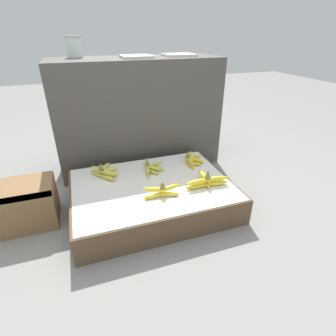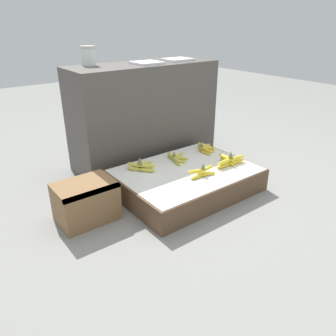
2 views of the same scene
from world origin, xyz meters
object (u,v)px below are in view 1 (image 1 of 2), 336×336
(glass_jar, at_px, (74,46))
(foam_tray_white, at_px, (179,55))
(wooden_crate, at_px, (23,205))
(banana_bunch_middle_midleft, at_px, (151,167))
(banana_bunch_middle_midright, at_px, (192,160))
(banana_bunch_front_midright, at_px, (206,181))
(banana_bunch_front_midleft, at_px, (162,191))
(banana_bunch_middle_left, at_px, (105,172))

(glass_jar, xyz_separation_m, foam_tray_white, (0.73, -0.16, -0.06))
(glass_jar, distance_m, foam_tray_white, 0.75)
(wooden_crate, distance_m, foam_tray_white, 1.47)
(banana_bunch_middle_midleft, distance_m, banana_bunch_middle_midright, 0.31)
(banana_bunch_front_midright, bearing_deg, banana_bunch_front_midleft, -177.36)
(banana_bunch_middle_midright, bearing_deg, foam_tray_white, 82.13)
(wooden_crate, height_order, foam_tray_white, foam_tray_white)
(banana_bunch_front_midleft, bearing_deg, foam_tray_white, 63.07)
(banana_bunch_middle_midleft, relative_size, glass_jar, 1.65)
(banana_bunch_front_midright, xyz_separation_m, banana_bunch_middle_left, (-0.57, 0.32, -0.00))
(banana_bunch_front_midright, relative_size, banana_bunch_middle_left, 1.30)
(banana_bunch_front_midright, bearing_deg, wooden_crate, 168.38)
(wooden_crate, relative_size, banana_bunch_front_midright, 1.29)
(banana_bunch_middle_midleft, bearing_deg, banana_bunch_front_midright, -47.70)
(banana_bunch_middle_left, distance_m, glass_jar, 0.93)
(banana_bunch_middle_midright, distance_m, glass_jar, 1.15)
(banana_bunch_front_midright, height_order, glass_jar, glass_jar)
(wooden_crate, height_order, banana_bunch_front_midleft, banana_bunch_front_midleft)
(wooden_crate, xyz_separation_m, glass_jar, (0.42, 0.70, 0.79))
(wooden_crate, height_order, banana_bunch_middle_midleft, banana_bunch_middle_midleft)
(banana_bunch_front_midleft, bearing_deg, banana_bunch_front_midright, 2.64)
(banana_bunch_middle_midright, relative_size, foam_tray_white, 1.03)
(glass_jar, bearing_deg, wooden_crate, -121.22)
(banana_bunch_front_midright, height_order, banana_bunch_middle_midright, banana_bunch_front_midright)
(banana_bunch_front_midleft, bearing_deg, banana_bunch_middle_left, 129.91)
(banana_bunch_middle_midleft, height_order, glass_jar, glass_jar)
(wooden_crate, xyz_separation_m, foam_tray_white, (1.16, 0.54, 0.72))
(banana_bunch_front_midleft, distance_m, banana_bunch_middle_midleft, 0.31)
(wooden_crate, distance_m, banana_bunch_middle_midright, 1.10)
(banana_bunch_front_midright, height_order, foam_tray_white, foam_tray_white)
(banana_bunch_middle_midright, relative_size, glass_jar, 1.66)
(wooden_crate, bearing_deg, banana_bunch_middle_midleft, 5.60)
(foam_tray_white, bearing_deg, wooden_crate, -155.00)
(banana_bunch_front_midleft, distance_m, foam_tray_white, 1.08)
(banana_bunch_front_midright, xyz_separation_m, glass_jar, (-0.63, 0.92, 0.71))
(banana_bunch_middle_midleft, distance_m, glass_jar, 1.02)
(banana_bunch_front_midleft, relative_size, banana_bunch_front_midright, 0.83)
(banana_bunch_middle_midright, height_order, glass_jar, glass_jar)
(banana_bunch_front_midleft, distance_m, glass_jar, 1.22)
(banana_bunch_middle_midleft, bearing_deg, wooden_crate, -174.40)
(banana_bunch_middle_midleft, relative_size, foam_tray_white, 1.02)
(banana_bunch_front_midleft, xyz_separation_m, banana_bunch_front_midright, (0.29, 0.01, 0.01))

